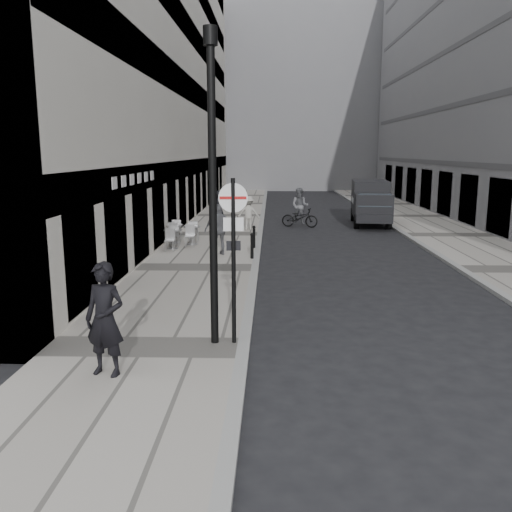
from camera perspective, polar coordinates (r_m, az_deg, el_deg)
The scene contains 18 objects.
ground at distance 8.64m, azimuth -2.34°, elevation -16.65°, with size 120.00×120.00×0.00m, color black.
sidewalk at distance 26.06m, azimuth -4.01°, elevation 2.24°, with size 4.00×60.00×0.12m, color #A59F95.
far_sidewalk at distance 27.28m, azimuth 19.67°, elevation 2.02°, with size 4.00×60.00×0.12m, color #A59F95.
building_left at distance 33.18m, azimuth -10.37°, elevation 19.46°, with size 4.00×45.00×18.00m, color silver.
building_far at distance 64.03m, azimuth 2.60°, elevation 17.24°, with size 24.00×16.00×22.00m, color slate.
walking_man at distance 9.83m, azimuth -15.62°, elevation -6.44°, with size 0.74×0.48×2.02m, color black.
sign_post at distance 10.80m, azimuth -2.40°, elevation 1.79°, with size 0.58×0.11×3.37m.
lamppost at distance 10.71m, azimuth -4.61°, elevation 8.52°, with size 0.28×0.28×6.17m.
bollard_near at distance 22.07m, azimuth -0.21°, elevation 1.96°, with size 0.11×0.11×0.85m, color black.
bollard_far at distance 19.86m, azimuth -0.42°, elevation 0.98°, with size 0.12×0.12×0.88m, color black.
panel_van at distance 30.63m, azimuth 11.97°, elevation 5.77°, with size 2.36×5.26×2.40m.
cyclist at distance 29.08m, azimuth 4.63°, elevation 4.65°, with size 2.06×1.17×2.10m.
pedestrian_a at distance 20.58m, azimuth -3.89°, elevation 2.81°, with size 1.14×0.47×1.94m, color #5D5E62.
pedestrian_b at distance 27.26m, azimuth -0.80°, elevation 4.57°, with size 1.09×0.63×1.69m, color #ACA89F.
pedestrian_c at distance 31.59m, azimuth -3.97°, elevation 5.41°, with size 0.81×0.53×1.67m, color black.
cafe_table_near at distance 23.01m, azimuth -6.77°, elevation 2.35°, with size 0.71×1.61×0.92m.
cafe_table_mid at distance 23.58m, azimuth -8.53°, elevation 2.53°, with size 0.73×1.64×0.93m.
cafe_table_far at distance 22.08m, azimuth -8.79°, elevation 1.91°, with size 0.70×1.58×0.90m.
Camera 1 is at (0.56, -7.64, 4.01)m, focal length 38.00 mm.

